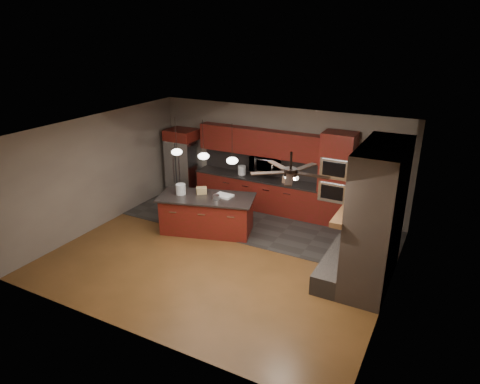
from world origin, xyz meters
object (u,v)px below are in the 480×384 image
Objects in this scene: oven_tower at (336,180)px; kitchen_island at (207,214)px; paint_tray at (224,196)px; cardboard_box at (202,190)px; refrigerator at (183,163)px; counter_bucket at (242,170)px; paint_can at (216,197)px; white_bucket at (181,189)px; counter_box at (286,179)px; microwave at (265,164)px.

kitchen_island is (-2.62, -1.90, -0.73)m from oven_tower.
cardboard_box is at bearing -168.99° from paint_tray.
refrigerator is 1.92m from counter_bucket.
paint_can is 0.40× the size of paint_tray.
paint_tray is at bearing 12.83° from kitchen_island.
white_bucket is (-0.63, -0.15, 0.58)m from kitchen_island.
paint_can is (0.93, 0.11, -0.07)m from white_bucket.
white_bucket reaches higher than kitchen_island.
refrigerator is 3.24m from counter_box.
paint_can is 2.14m from counter_box.
counter_bucket is (-0.33, 1.95, 0.05)m from paint_can.
refrigerator reaches higher than paint_tray.
white_bucket is at bearing 177.08° from cardboard_box.
microwave is 0.29× the size of kitchen_island.
oven_tower is 3.25× the size of microwave.
cardboard_box is at bearing 161.88° from paint_can.
paint_tray is at bearing -99.02° from microwave.
paint_tray is (0.07, 0.25, -0.04)m from paint_can.
paint_can is 0.92× the size of counter_box.
paint_can is (0.30, -0.04, 0.51)m from kitchen_island.
microwave reaches higher than cardboard_box.
microwave is at bearing 2.90° from refrigerator.
refrigerator is at bearing 123.55° from white_bucket.
white_bucket reaches higher than paint_tray.
oven_tower is at bearing -0.16° from counter_bucket.
white_bucket reaches higher than cardboard_box.
paint_can is at bearing -24.01° from kitchen_island.
paint_can is at bearing -80.42° from counter_bucket.
refrigerator is (-4.56, -0.07, -0.20)m from oven_tower.
oven_tower is 1.98m from microwave.
paint_tray is at bearing -28.94° from cardboard_box.
paint_can is 0.54m from cardboard_box.
cardboard_box is 1.31× the size of counter_box.
white_bucket is (1.31, -1.98, 0.06)m from refrigerator.
kitchen_island is 10.20× the size of cardboard_box.
microwave is at bearing 178.34° from oven_tower.
refrigerator is 4.67× the size of paint_tray.
microwave is at bearing 84.36° from paint_tray.
refrigerator is at bearing 148.35° from paint_tray.
white_bucket reaches higher than counter_bucket.
cardboard_box is at bearing -95.99° from counter_bucket.
microwave reaches higher than paint_tray.
microwave is 2.22m from kitchen_island.
counter_bucket is at bearing 99.58° from paint_can.
microwave is 2.05m from paint_can.
refrigerator reaches higher than counter_bucket.
paint_can is at bearing 6.73° from white_bucket.
oven_tower is at bearing -4.55° from cardboard_box.
counter_box is at bearing -8.71° from microwave.
refrigerator reaches higher than cardboard_box.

